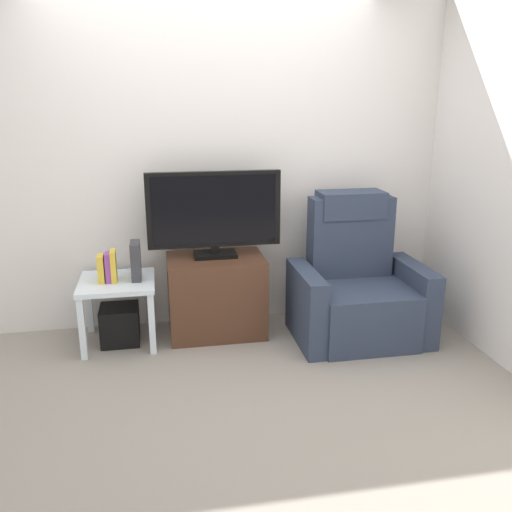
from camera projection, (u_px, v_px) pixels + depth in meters
name	position (u px, v px, depth m)	size (l,w,h in m)	color
ground_plane	(232.00, 384.00, 3.48)	(6.40, 6.40, 0.00)	gray
wall_back	(209.00, 161.00, 4.18)	(6.40, 0.06, 2.60)	silver
tv_stand	(216.00, 295.00, 4.17)	(0.72, 0.49, 0.61)	#4C2D1E
television	(214.00, 212.00, 4.01)	(0.99, 0.20, 0.64)	black
recliner_armchair	(357.00, 288.00, 4.12)	(0.98, 0.78, 1.08)	#2D384C
side_table	(117.00, 290.00, 3.97)	(0.54, 0.54, 0.49)	silver
subwoofer_box	(120.00, 325.00, 4.05)	(0.28, 0.28, 0.28)	black
book_leftmost	(101.00, 269.00, 3.88)	(0.04, 0.12, 0.20)	gold
book_middle	(109.00, 267.00, 3.89)	(0.05, 0.11, 0.21)	purple
book_rightmost	(114.00, 266.00, 3.89)	(0.04, 0.13, 0.23)	gold
game_console	(136.00, 261.00, 3.94)	(0.07, 0.20, 0.28)	#333338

